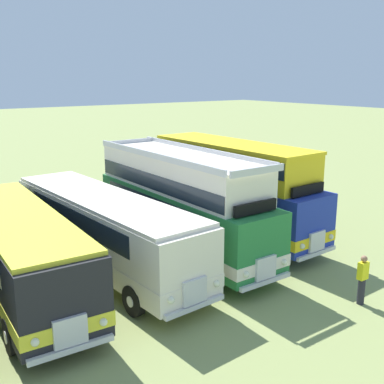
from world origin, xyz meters
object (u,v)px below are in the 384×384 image
object	(u,v)px
bus_sixth_in_row	(180,201)
marshal_person	(362,279)
bus_fourth_in_row	(19,247)
bus_seventh_in_row	(233,186)
bus_fifth_in_row	(103,226)

from	to	relation	value
bus_sixth_in_row	marshal_person	xyz separation A→B (m)	(2.30, -7.37, -1.47)
bus_fourth_in_row	bus_seventh_in_row	size ratio (longest dim) A/B	1.07
bus_fourth_in_row	bus_fifth_in_row	size ratio (longest dim) A/B	0.92
bus_fourth_in_row	bus_sixth_in_row	size ratio (longest dim) A/B	1.04
bus_seventh_in_row	bus_sixth_in_row	bearing A→B (deg)	-170.76
bus_fourth_in_row	bus_fifth_in_row	xyz separation A→B (m)	(3.37, 0.43, 0.00)
bus_sixth_in_row	bus_seventh_in_row	world-z (taller)	bus_sixth_in_row
bus_sixth_in_row	marshal_person	world-z (taller)	bus_sixth_in_row
bus_fifth_in_row	bus_sixth_in_row	xyz separation A→B (m)	(3.38, -0.45, 0.60)
bus_fifth_in_row	bus_sixth_in_row	bearing A→B (deg)	-7.66
bus_fourth_in_row	bus_sixth_in_row	bearing A→B (deg)	-0.16
bus_fifth_in_row	bus_seventh_in_row	world-z (taller)	bus_seventh_in_row
bus_fifth_in_row	bus_sixth_in_row	size ratio (longest dim) A/B	1.12
bus_fourth_in_row	bus_seventh_in_row	distance (m)	10.15
bus_fourth_in_row	bus_fifth_in_row	bearing A→B (deg)	7.36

